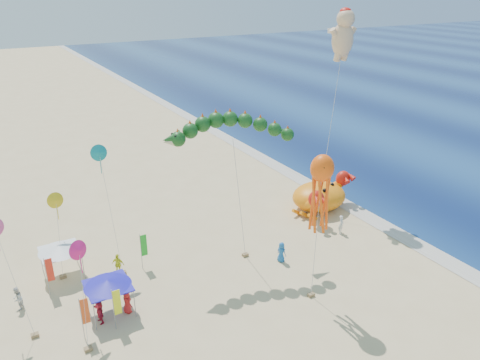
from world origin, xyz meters
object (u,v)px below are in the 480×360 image
Objects in this scene: cherub_kite at (343,33)px; canopy_blue at (108,283)px; octopus_kite at (321,188)px; canopy_white at (59,249)px; crab_inflatable at (320,196)px; dragon_kite at (231,133)px.

cherub_kite is 30.84m from canopy_blue.
canopy_white is (-15.74, 11.99, -6.34)m from octopus_kite.
octopus_kite is at bearing -130.48° from crab_inflatable.
crab_inflatable is 2.39× the size of canopy_blue.
crab_inflatable is at bearing 49.52° from octopus_kite.
dragon_kite is 8.65m from octopus_kite.
dragon_kite is 3.73× the size of canopy_white.
cherub_kite is at bearing 45.96° from octopus_kite.
dragon_kite is 16.20m from canopy_white.
canopy_blue is at bearing -166.44° from crab_inflatable.
canopy_white is at bearing 107.49° from canopy_blue.
cherub_kite is at bearing 1.68° from canopy_white.
crab_inflatable is 25.31m from canopy_white.
canopy_white is (-25.28, 0.81, 0.93)m from crab_inflatable.
canopy_blue is at bearing -164.49° from cherub_kite.
canopy_white is at bearing 142.70° from octopus_kite.
canopy_white is at bearing 163.14° from dragon_kite.
canopy_blue is at bearing -72.51° from canopy_white.
cherub_kite is at bearing 17.92° from dragon_kite.
octopus_kite is at bearing -37.30° from canopy_white.
dragon_kite is at bearing -162.08° from cherub_kite.
dragon_kite is 16.89m from cherub_kite.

